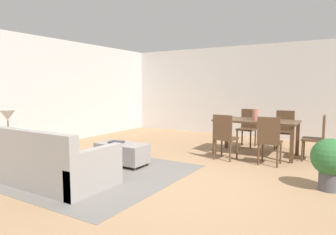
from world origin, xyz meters
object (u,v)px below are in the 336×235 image
at_px(dining_table, 256,124).
at_px(dining_chair_near_left, 224,134).
at_px(ottoman_table, 122,153).
at_px(side_table, 9,146).
at_px(dining_chair_near_right, 269,138).
at_px(potted_plant, 330,160).
at_px(book_on_ottoman, 116,142).
at_px(vase_centerpiece, 255,114).
at_px(dining_chair_far_left, 248,125).
at_px(couch, 50,164).
at_px(dining_chair_head_east, 318,135).
at_px(dining_chair_far_right, 284,128).
at_px(table_lamp, 8,116).

distance_m(dining_table, dining_chair_near_left, 0.94).
distance_m(ottoman_table, side_table, 1.99).
distance_m(ottoman_table, dining_chair_near_right, 2.76).
bearing_deg(potted_plant, side_table, -160.86).
relative_size(book_on_ottoman, potted_plant, 0.35).
bearing_deg(vase_centerpiece, dining_chair_far_left, 115.13).
distance_m(dining_chair_near_right, book_on_ottoman, 2.87).
bearing_deg(couch, dining_chair_near_right, 46.41).
bearing_deg(book_on_ottoman, ottoman_table, 4.58).
bearing_deg(dining_chair_near_right, side_table, -145.68).
bearing_deg(ottoman_table, potted_plant, 7.28).
bearing_deg(dining_chair_head_east, ottoman_table, -144.72).
height_order(vase_centerpiece, potted_plant, vase_centerpiece).
height_order(ottoman_table, dining_chair_near_left, dining_chair_near_left).
height_order(dining_chair_near_right, vase_centerpiece, vase_centerpiece).
bearing_deg(potted_plant, dining_chair_near_left, 154.44).
bearing_deg(vase_centerpiece, side_table, -134.81).
height_order(side_table, dining_chair_far_left, dining_chair_far_left).
bearing_deg(dining_chair_near_left, dining_chair_near_right, 2.00).
relative_size(vase_centerpiece, potted_plant, 0.32).
xyz_separation_m(dining_chair_head_east, potted_plant, (0.30, -1.77, -0.08)).
height_order(couch, dining_chair_far_right, dining_chair_far_right).
distance_m(couch, table_lamp, 1.42).
relative_size(ottoman_table, dining_chair_near_left, 1.07).
xyz_separation_m(ottoman_table, dining_chair_near_right, (2.38, 1.38, 0.29)).
bearing_deg(dining_table, table_lamp, -134.82).
xyz_separation_m(dining_chair_far_left, dining_chair_head_east, (1.62, -0.81, 0.00)).
xyz_separation_m(table_lamp, dining_chair_near_left, (3.02, 2.62, -0.43)).
bearing_deg(dining_chair_far_right, side_table, -132.40).
bearing_deg(couch, potted_plant, 26.36).
distance_m(table_lamp, dining_chair_near_left, 4.02).
height_order(ottoman_table, vase_centerpiece, vase_centerpiece).
height_order(side_table, dining_chair_near_right, dining_chair_near_right).
bearing_deg(dining_chair_far_right, ottoman_table, -128.55).
height_order(dining_chair_far_left, dining_chair_head_east, same).
distance_m(dining_chair_near_left, dining_chair_far_left, 1.67).
bearing_deg(side_table, vase_centerpiece, 45.19).
height_order(ottoman_table, book_on_ottoman, book_on_ottoman).
bearing_deg(ottoman_table, side_table, -139.84).
height_order(couch, table_lamp, table_lamp).
relative_size(dining_chair_near_left, dining_chair_far_left, 1.00).
bearing_deg(dining_chair_far_left, table_lamp, -125.05).
xyz_separation_m(dining_chair_far_right, potted_plant, (1.05, -2.54, -0.08)).
relative_size(ottoman_table, side_table, 1.82).
height_order(dining_table, potted_plant, dining_table).
relative_size(side_table, book_on_ottoman, 2.08).
distance_m(dining_chair_far_left, vase_centerpiece, 1.01).
relative_size(dining_chair_near_left, vase_centerpiece, 3.89).
bearing_deg(dining_chair_head_east, book_on_ottoman, -145.68).
bearing_deg(dining_chair_near_left, side_table, -139.03).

